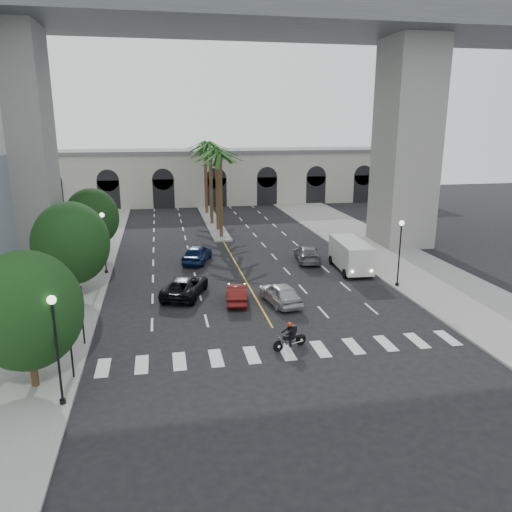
% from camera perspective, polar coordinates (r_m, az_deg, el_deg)
% --- Properties ---
extents(ground, '(140.00, 140.00, 0.00)m').
position_cam_1_polar(ground, '(30.04, 2.79, -9.68)').
color(ground, black).
rests_on(ground, ground).
extents(sidewalk_left, '(8.00, 100.00, 0.15)m').
position_cam_1_polar(sidewalk_left, '(44.13, -21.48, -2.51)').
color(sidewalk_left, gray).
rests_on(sidewalk_left, ground).
extents(sidewalk_right, '(8.00, 100.00, 0.15)m').
position_cam_1_polar(sidewalk_right, '(48.42, 15.96, -0.55)').
color(sidewalk_right, gray).
rests_on(sidewalk_right, ground).
extents(median, '(2.00, 24.00, 0.20)m').
position_cam_1_polar(median, '(66.02, -5.05, 4.02)').
color(median, gray).
rests_on(median, ground).
extents(pier_building, '(71.00, 10.50, 8.50)m').
position_cam_1_polar(pier_building, '(82.19, -6.39, 9.06)').
color(pier_building, '#BCB9A9').
rests_on(pier_building, ground).
extents(bridge, '(75.00, 13.00, 26.00)m').
position_cam_1_polar(bridge, '(49.91, 0.75, 21.83)').
color(bridge, gray).
rests_on(bridge, ground).
extents(palm_a, '(3.20, 3.20, 10.30)m').
position_cam_1_polar(palm_a, '(55.02, -4.14, 11.32)').
color(palm_a, '#47331E').
rests_on(palm_a, ground).
extents(palm_b, '(3.20, 3.20, 10.60)m').
position_cam_1_polar(palm_b, '(58.98, -4.53, 11.82)').
color(palm_b, '#47331E').
rests_on(palm_b, ground).
extents(palm_c, '(3.20, 3.20, 10.10)m').
position_cam_1_polar(palm_c, '(62.94, -5.22, 11.58)').
color(palm_c, '#47331E').
rests_on(palm_c, ground).
extents(palm_d, '(3.20, 3.20, 10.90)m').
position_cam_1_polar(palm_d, '(66.92, -5.30, 12.40)').
color(palm_d, '#47331E').
rests_on(palm_d, ground).
extents(palm_e, '(3.20, 3.20, 10.40)m').
position_cam_1_polar(palm_e, '(70.89, -5.83, 12.15)').
color(palm_e, '#47331E').
rests_on(palm_e, ground).
extents(palm_f, '(3.20, 3.20, 10.70)m').
position_cam_1_polar(palm_f, '(74.89, -5.89, 12.50)').
color(palm_f, '#47331E').
rests_on(palm_f, ground).
extents(street_tree_near, '(5.20, 5.20, 6.89)m').
position_cam_1_polar(street_tree_near, '(25.79, -24.76, -5.68)').
color(street_tree_near, '#382616').
rests_on(street_tree_near, ground).
extents(street_tree_mid, '(5.44, 5.44, 7.21)m').
position_cam_1_polar(street_tree_mid, '(37.98, -20.39, 1.37)').
color(street_tree_mid, '#382616').
rests_on(street_tree_mid, ground).
extents(street_tree_far, '(5.04, 5.04, 6.68)m').
position_cam_1_polar(street_tree_far, '(49.68, -18.25, 4.19)').
color(street_tree_far, '#382616').
rests_on(street_tree_far, ground).
extents(lamp_post_left_near, '(0.40, 0.40, 5.35)m').
position_cam_1_polar(lamp_post_left_near, '(23.90, -21.88, -9.03)').
color(lamp_post_left_near, black).
rests_on(lamp_post_left_near, ground).
extents(lamp_post_left_far, '(0.40, 0.40, 5.35)m').
position_cam_1_polar(lamp_post_left_far, '(43.77, -17.01, 2.02)').
color(lamp_post_left_far, black).
rests_on(lamp_post_left_far, ground).
extents(lamp_post_right, '(0.40, 0.40, 5.35)m').
position_cam_1_polar(lamp_post_right, '(40.02, 16.12, 0.92)').
color(lamp_post_right, black).
rests_on(lamp_post_right, ground).
extents(traffic_signal_near, '(0.25, 0.18, 3.65)m').
position_cam_1_polar(traffic_signal_near, '(26.42, -20.55, -8.28)').
color(traffic_signal_near, black).
rests_on(traffic_signal_near, ground).
extents(traffic_signal_far, '(0.25, 0.18, 3.65)m').
position_cam_1_polar(traffic_signal_far, '(30.10, -19.36, -5.33)').
color(traffic_signal_far, black).
rests_on(traffic_signal_far, ground).
extents(motorcycle_rider, '(2.13, 0.95, 1.62)m').
position_cam_1_polar(motorcycle_rider, '(28.91, 4.00, -9.12)').
color(motorcycle_rider, black).
rests_on(motorcycle_rider, ground).
extents(car_a, '(2.62, 4.81, 1.55)m').
position_cam_1_polar(car_a, '(35.66, 2.80, -4.29)').
color(car_a, '#AAA8AD').
rests_on(car_a, ground).
extents(car_b, '(2.02, 4.24, 1.34)m').
position_cam_1_polar(car_b, '(35.93, -2.19, -4.31)').
color(car_b, '#571311').
rests_on(car_b, ground).
extents(car_c, '(4.21, 6.01, 1.52)m').
position_cam_1_polar(car_c, '(37.59, -8.11, -3.43)').
color(car_c, black).
rests_on(car_c, ground).
extents(car_d, '(2.81, 5.30, 1.46)m').
position_cam_1_polar(car_d, '(46.77, 5.87, 0.26)').
color(car_d, slate).
rests_on(car_d, ground).
extents(car_e, '(3.46, 5.35, 1.69)m').
position_cam_1_polar(car_e, '(46.50, -6.75, 0.29)').
color(car_e, '#10224B').
rests_on(car_e, ground).
extents(cargo_van, '(2.87, 6.34, 2.64)m').
position_cam_1_polar(cargo_van, '(44.15, 10.80, 0.17)').
color(cargo_van, silver).
rests_on(cargo_van, ground).
extents(pedestrian_a, '(0.64, 0.44, 1.67)m').
position_cam_1_polar(pedestrian_a, '(29.73, -26.06, -9.45)').
color(pedestrian_a, black).
rests_on(pedestrian_a, sidewalk_left).
extents(pedestrian_b, '(1.04, 0.89, 1.86)m').
position_cam_1_polar(pedestrian_b, '(36.52, -25.96, -4.86)').
color(pedestrian_b, black).
rests_on(pedestrian_b, sidewalk_left).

